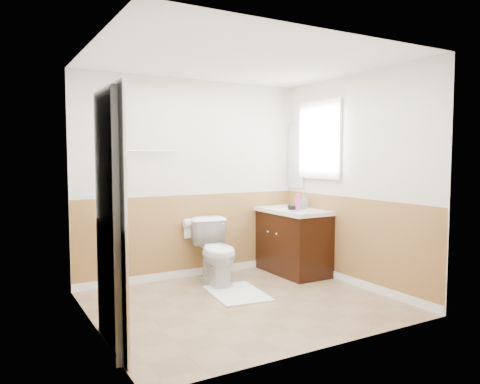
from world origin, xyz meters
TOP-DOWN VIEW (x-y plane):
  - floor at (0.00, 0.00)m, footprint 3.00×3.00m
  - ceiling at (0.00, 0.00)m, footprint 3.00×3.00m
  - wall_back at (0.00, 1.30)m, footprint 3.00×0.00m
  - wall_front at (0.00, -1.30)m, footprint 3.00×0.00m
  - wall_left at (-1.50, 0.00)m, footprint 0.00×3.00m
  - wall_right at (1.50, 0.00)m, footprint 0.00×3.00m
  - wainscot_back at (0.00, 1.29)m, footprint 3.00×0.00m
  - wainscot_front at (0.00, -1.29)m, footprint 3.00×0.00m
  - wainscot_left at (-1.49, 0.00)m, footprint 0.00×2.60m
  - wainscot_right at (1.49, 0.00)m, footprint 0.00×2.60m
  - toilet at (0.10, 0.82)m, footprint 0.52×0.81m
  - bath_mat at (0.10, 0.31)m, footprint 0.64×0.86m
  - vanity_cabinet at (1.21, 0.83)m, footprint 0.55×1.10m
  - vanity_knob_left at (0.91, 0.73)m, footprint 0.03×0.03m
  - vanity_knob_right at (0.91, 0.93)m, footprint 0.03×0.03m
  - countertop at (1.20, 0.83)m, footprint 0.60×1.15m
  - sink_basin at (1.21, 0.98)m, footprint 0.36×0.36m
  - faucet at (1.39, 0.98)m, footprint 0.02×0.02m
  - lotion_bottle at (1.11, 0.56)m, footprint 0.05×0.05m
  - soap_dispenser at (1.33, 0.73)m, footprint 0.12×0.12m
  - hair_dryer_body at (1.16, 0.72)m, footprint 0.14×0.07m
  - hair_dryer_handle at (1.13, 0.73)m, footprint 0.03×0.03m
  - mirror_panel at (1.48, 1.10)m, footprint 0.02×0.35m
  - window_frame at (1.47, 0.59)m, footprint 0.04×0.80m
  - window_glass at (1.49, 0.59)m, footprint 0.01×0.70m
  - door at (-1.40, -0.45)m, footprint 0.29×0.78m
  - door_frame at (-1.48, -0.45)m, footprint 0.02×0.92m
  - door_knob at (-1.34, -0.12)m, footprint 0.06×0.06m
  - towel_bar at (-0.55, 1.25)m, footprint 0.62×0.02m
  - tp_holder_bar at (-0.10, 1.23)m, footprint 0.14×0.02m
  - tp_roll at (-0.10, 1.23)m, footprint 0.10×0.11m
  - tp_sheet at (-0.10, 1.23)m, footprint 0.10×0.01m

SIDE VIEW (x-z plane):
  - floor at x=0.00m, z-range 0.00..0.00m
  - bath_mat at x=0.10m, z-range 0.00..0.02m
  - toilet at x=0.10m, z-range 0.00..0.78m
  - vanity_cabinet at x=1.21m, z-range 0.00..0.80m
  - wainscot_back at x=0.00m, z-range -1.00..2.00m
  - wainscot_front at x=0.00m, z-range -1.00..2.00m
  - wainscot_left at x=-1.49m, z-range -0.80..1.80m
  - wainscot_right at x=1.49m, z-range -0.80..1.80m
  - vanity_knob_left at x=0.91m, z-range 0.53..0.57m
  - vanity_knob_right at x=0.91m, z-range 0.53..0.57m
  - tp_sheet at x=-0.10m, z-range 0.51..0.67m
  - tp_holder_bar at x=-0.10m, z-range 0.69..0.71m
  - tp_roll at x=-0.10m, z-range 0.64..0.76m
  - countertop at x=1.20m, z-range 0.80..0.85m
  - hair_dryer_handle at x=1.13m, z-range 0.82..0.89m
  - sink_basin at x=1.21m, z-range 0.85..0.87m
  - hair_dryer_body at x=1.16m, z-range 0.85..0.92m
  - faucet at x=1.39m, z-range 0.85..0.99m
  - soap_dispenser at x=1.33m, z-range 0.85..1.05m
  - door_knob at x=-1.34m, z-range 0.92..0.98m
  - lotion_bottle at x=1.11m, z-range 0.85..1.07m
  - door at x=-1.40m, z-range 0.00..2.04m
  - door_frame at x=-1.48m, z-range -0.02..2.08m
  - wall_back at x=0.00m, z-range -0.25..2.75m
  - wall_front at x=0.00m, z-range -0.25..2.75m
  - wall_left at x=-1.50m, z-range -0.25..2.75m
  - wall_right at x=1.50m, z-range -0.25..2.75m
  - mirror_panel at x=1.48m, z-range 1.10..2.00m
  - towel_bar at x=-0.55m, z-range 1.59..1.61m
  - window_frame at x=1.47m, z-range 1.25..2.25m
  - window_glass at x=1.49m, z-range 1.30..2.20m
  - ceiling at x=0.00m, z-range 2.50..2.50m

